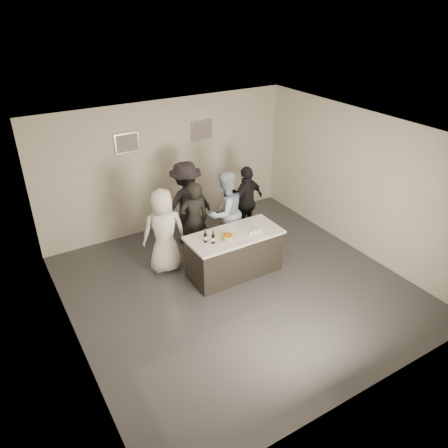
{
  "coord_description": "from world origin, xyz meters",
  "views": [
    {
      "loc": [
        -3.73,
        -5.69,
        5.06
      ],
      "look_at": [
        0.0,
        0.5,
        1.15
      ],
      "focal_mm": 35.0,
      "sensor_mm": 36.0,
      "label": 1
    }
  ],
  "objects_px": {
    "person_guest_right": "(247,202)",
    "person_guest_back": "(186,203)",
    "person_main_black": "(194,221)",
    "person_main_blue": "(225,212)",
    "beer_bottle_a": "(205,236)",
    "bar_counter": "(234,254)",
    "cake": "(227,238)",
    "person_guest_left": "(164,231)",
    "beer_bottle_b": "(213,237)"
  },
  "relations": [
    {
      "from": "person_main_blue",
      "to": "person_guest_right",
      "type": "height_order",
      "value": "person_main_blue"
    },
    {
      "from": "beer_bottle_a",
      "to": "person_guest_back",
      "type": "relative_size",
      "value": 0.14
    },
    {
      "from": "person_guest_left",
      "to": "person_guest_right",
      "type": "height_order",
      "value": "person_guest_left"
    },
    {
      "from": "person_guest_right",
      "to": "bar_counter",
      "type": "bearing_deg",
      "value": 32.48
    },
    {
      "from": "beer_bottle_b",
      "to": "person_guest_back",
      "type": "bearing_deg",
      "value": 80.02
    },
    {
      "from": "beer_bottle_b",
      "to": "person_main_blue",
      "type": "distance_m",
      "value": 1.26
    },
    {
      "from": "person_guest_left",
      "to": "person_main_blue",
      "type": "bearing_deg",
      "value": -168.11
    },
    {
      "from": "person_main_black",
      "to": "person_main_blue",
      "type": "distance_m",
      "value": 0.7
    },
    {
      "from": "person_guest_right",
      "to": "person_main_blue",
      "type": "bearing_deg",
      "value": 8.0
    },
    {
      "from": "beer_bottle_a",
      "to": "person_main_blue",
      "type": "bearing_deg",
      "value": 41.47
    },
    {
      "from": "beer_bottle_b",
      "to": "person_guest_back",
      "type": "xyz_separation_m",
      "value": [
        0.3,
        1.7,
        -0.08
      ]
    },
    {
      "from": "person_main_black",
      "to": "person_guest_back",
      "type": "distance_m",
      "value": 0.69
    },
    {
      "from": "bar_counter",
      "to": "person_main_blue",
      "type": "relative_size",
      "value": 1.02
    },
    {
      "from": "person_main_blue",
      "to": "person_guest_right",
      "type": "bearing_deg",
      "value": -169.85
    },
    {
      "from": "bar_counter",
      "to": "person_guest_left",
      "type": "distance_m",
      "value": 1.45
    },
    {
      "from": "beer_bottle_b",
      "to": "person_guest_right",
      "type": "xyz_separation_m",
      "value": [
        1.6,
        1.27,
        -0.19
      ]
    },
    {
      "from": "bar_counter",
      "to": "person_guest_left",
      "type": "xyz_separation_m",
      "value": [
        -1.1,
        0.85,
        0.42
      ]
    },
    {
      "from": "bar_counter",
      "to": "person_guest_right",
      "type": "relative_size",
      "value": 1.11
    },
    {
      "from": "person_guest_left",
      "to": "person_main_black",
      "type": "bearing_deg",
      "value": -160.47
    },
    {
      "from": "beer_bottle_a",
      "to": "person_guest_left",
      "type": "xyz_separation_m",
      "value": [
        -0.48,
        0.82,
        -0.16
      ]
    },
    {
      "from": "beer_bottle_b",
      "to": "person_main_black",
      "type": "distance_m",
      "value": 1.06
    },
    {
      "from": "cake",
      "to": "beer_bottle_b",
      "type": "distance_m",
      "value": 0.31
    },
    {
      "from": "person_guest_left",
      "to": "person_guest_right",
      "type": "relative_size",
      "value": 1.04
    },
    {
      "from": "person_main_black",
      "to": "beer_bottle_b",
      "type": "bearing_deg",
      "value": 88.8
    },
    {
      "from": "person_guest_right",
      "to": "person_guest_back",
      "type": "bearing_deg",
      "value": -33.6
    },
    {
      "from": "person_main_black",
      "to": "cake",
      "type": "bearing_deg",
      "value": 105.03
    },
    {
      "from": "beer_bottle_a",
      "to": "person_guest_left",
      "type": "distance_m",
      "value": 0.97
    },
    {
      "from": "bar_counter",
      "to": "person_guest_right",
      "type": "height_order",
      "value": "person_guest_right"
    },
    {
      "from": "person_guest_back",
      "to": "person_main_black",
      "type": "bearing_deg",
      "value": 75.12
    },
    {
      "from": "beer_bottle_a",
      "to": "person_main_blue",
      "type": "xyz_separation_m",
      "value": [
        0.93,
        0.82,
        -0.12
      ]
    },
    {
      "from": "beer_bottle_a",
      "to": "person_main_black",
      "type": "bearing_deg",
      "value": 75.13
    },
    {
      "from": "cake",
      "to": "person_guest_back",
      "type": "distance_m",
      "value": 1.72
    },
    {
      "from": "bar_counter",
      "to": "beer_bottle_a",
      "type": "distance_m",
      "value": 0.85
    },
    {
      "from": "beer_bottle_b",
      "to": "person_main_black",
      "type": "xyz_separation_m",
      "value": [
        0.14,
        1.03,
        -0.17
      ]
    },
    {
      "from": "bar_counter",
      "to": "person_main_black",
      "type": "distance_m",
      "value": 1.1
    },
    {
      "from": "person_main_black",
      "to": "person_guest_back",
      "type": "xyz_separation_m",
      "value": [
        0.16,
        0.66,
        0.09
      ]
    },
    {
      "from": "cake",
      "to": "person_main_blue",
      "type": "relative_size",
      "value": 0.12
    },
    {
      "from": "person_main_blue",
      "to": "cake",
      "type": "bearing_deg",
      "value": 47.94
    },
    {
      "from": "person_main_black",
      "to": "person_guest_back",
      "type": "relative_size",
      "value": 0.91
    },
    {
      "from": "person_main_black",
      "to": "beer_bottle_a",
      "type": "bearing_deg",
      "value": 81.76
    },
    {
      "from": "bar_counter",
      "to": "person_main_black",
      "type": "relative_size",
      "value": 1.08
    },
    {
      "from": "beer_bottle_a",
      "to": "person_main_blue",
      "type": "distance_m",
      "value": 1.25
    },
    {
      "from": "beer_bottle_a",
      "to": "person_main_black",
      "type": "xyz_separation_m",
      "value": [
        0.24,
        0.92,
        -0.17
      ]
    },
    {
      "from": "bar_counter",
      "to": "beer_bottle_b",
      "type": "relative_size",
      "value": 7.15
    },
    {
      "from": "person_main_blue",
      "to": "person_guest_left",
      "type": "relative_size",
      "value": 1.05
    },
    {
      "from": "cake",
      "to": "beer_bottle_a",
      "type": "xyz_separation_m",
      "value": [
        -0.4,
        0.14,
        0.09
      ]
    },
    {
      "from": "cake",
      "to": "person_guest_right",
      "type": "height_order",
      "value": "person_guest_right"
    },
    {
      "from": "beer_bottle_b",
      "to": "person_guest_right",
      "type": "height_order",
      "value": "person_guest_right"
    },
    {
      "from": "cake",
      "to": "person_main_black",
      "type": "distance_m",
      "value": 1.07
    },
    {
      "from": "bar_counter",
      "to": "person_main_blue",
      "type": "xyz_separation_m",
      "value": [
        0.31,
        0.85,
        0.46
      ]
    }
  ]
}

